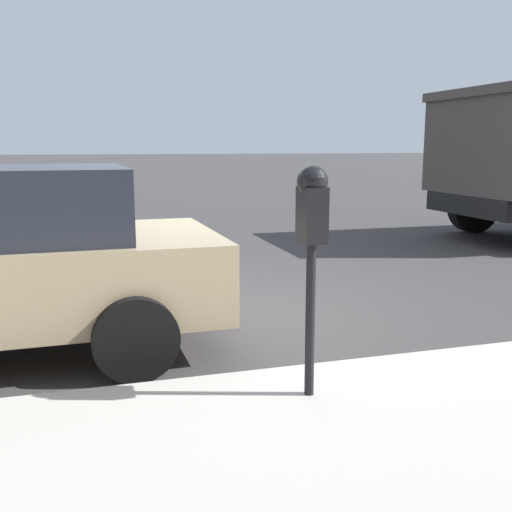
{
  "coord_description": "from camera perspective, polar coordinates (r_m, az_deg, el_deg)",
  "views": [
    {
      "loc": [
        -6.06,
        1.24,
        1.72
      ],
      "look_at": [
        -2.31,
        0.11,
        1.0
      ],
      "focal_mm": 42.0,
      "sensor_mm": 36.0,
      "label": 1
    }
  ],
  "objects": [
    {
      "name": "ground_plane",
      "position": [
        6.42,
        -4.98,
        -5.08
      ],
      "size": [
        220.0,
        220.0,
        0.0
      ],
      "primitive_type": "plane",
      "color": "#3D3A3A"
    },
    {
      "name": "parking_meter",
      "position": [
        3.66,
        5.33,
        3.19
      ],
      "size": [
        0.21,
        0.19,
        1.45
      ],
      "color": "black",
      "rests_on": "sidewalk"
    }
  ]
}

